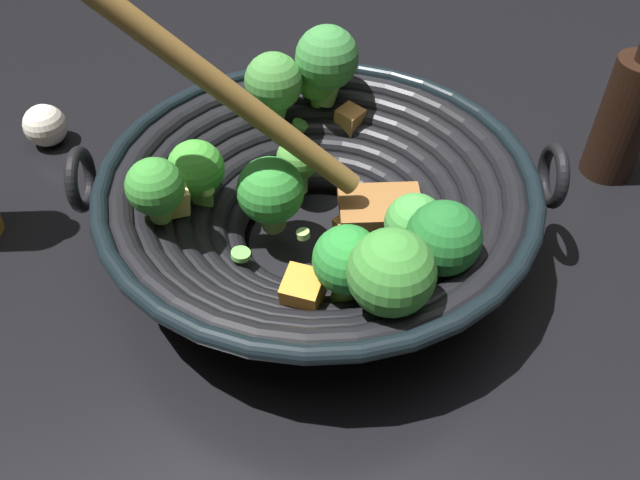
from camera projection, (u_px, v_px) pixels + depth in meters
ground_plane at (318, 247)px, 0.57m from camera, size 4.00×4.00×0.00m
wok at (318, 197)px, 0.53m from camera, size 0.36×0.37×0.27m
soy_sauce_bottle at (626, 114)px, 0.60m from camera, size 0.05×0.05×0.17m
garlic_bulb at (45, 125)px, 0.67m from camera, size 0.04×0.04×0.04m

